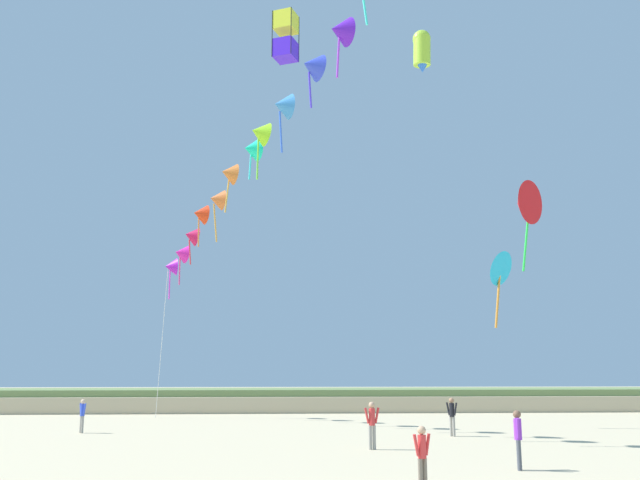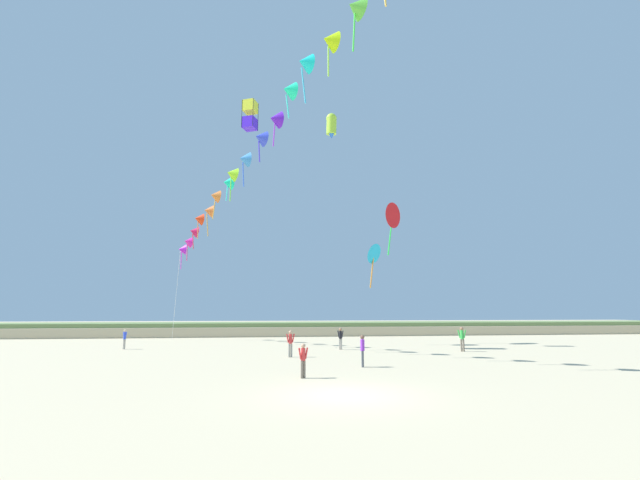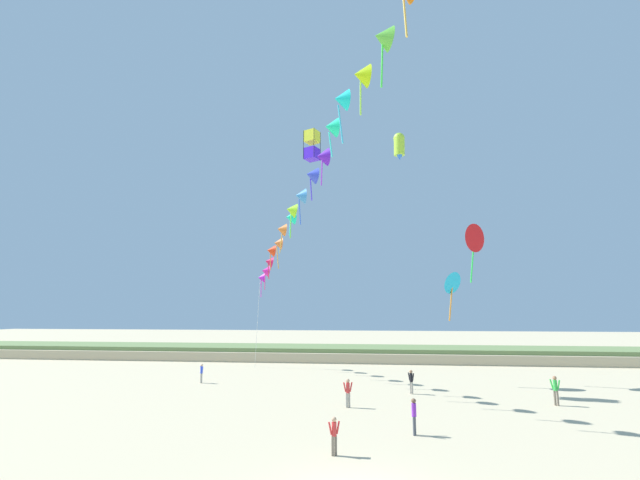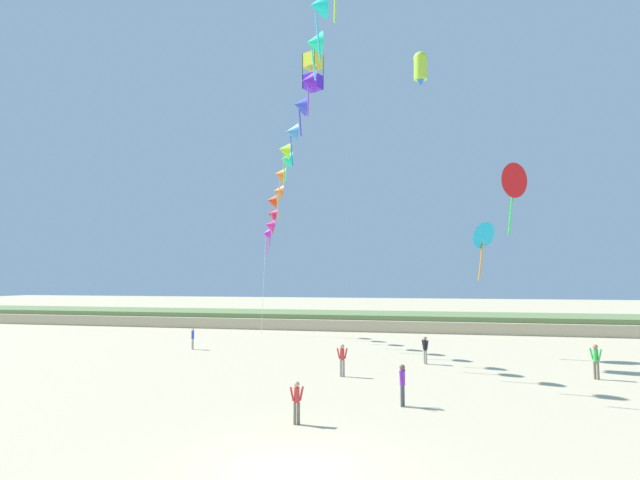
{
  "view_description": "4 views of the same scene",
  "coord_description": "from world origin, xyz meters",
  "px_view_note": "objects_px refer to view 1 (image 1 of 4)",
  "views": [
    {
      "loc": [
        -4.5,
        -12.18,
        2.7
      ],
      "look_at": [
        -3.07,
        9.48,
        6.96
      ],
      "focal_mm": 38.0,
      "sensor_mm": 36.0,
      "label": 1
    },
    {
      "loc": [
        -3.03,
        -15.26,
        2.88
      ],
      "look_at": [
        0.8,
        11.8,
        7.45
      ],
      "focal_mm": 24.0,
      "sensor_mm": 36.0,
      "label": 2
    },
    {
      "loc": [
        0.57,
        -14.16,
        5.67
      ],
      "look_at": [
        -2.44,
        10.82,
        9.9
      ],
      "focal_mm": 24.0,
      "sensor_mm": 36.0,
      "label": 3
    },
    {
      "loc": [
        3.62,
        -13.19,
        5.06
      ],
      "look_at": [
        -2.37,
        13.71,
        7.22
      ],
      "focal_mm": 28.0,
      "sensor_mm": 36.0,
      "label": 4
    }
  ],
  "objects_px": {
    "person_mid_center": "(372,422)",
    "large_kite_mid_trail": "(496,268)",
    "person_far_left": "(452,414)",
    "large_kite_high_solo": "(286,36)",
    "person_far_right": "(82,413)",
    "large_kite_low_lead": "(524,203)",
    "person_far_center": "(518,435)",
    "large_kite_outer_drift": "(422,50)",
    "person_near_left": "(422,453)"
  },
  "relations": [
    {
      "from": "large_kite_high_solo",
      "to": "person_far_left",
      "type": "bearing_deg",
      "value": -14.29
    },
    {
      "from": "person_near_left",
      "to": "person_far_center",
      "type": "xyz_separation_m",
      "value": [
        3.47,
        3.29,
        0.1
      ]
    },
    {
      "from": "large_kite_mid_trail",
      "to": "large_kite_low_lead",
      "type": "bearing_deg",
      "value": 30.56
    },
    {
      "from": "person_mid_center",
      "to": "person_far_right",
      "type": "xyz_separation_m",
      "value": [
        -12.27,
        7.53,
        -0.09
      ]
    },
    {
      "from": "person_far_left",
      "to": "person_far_right",
      "type": "height_order",
      "value": "person_far_left"
    },
    {
      "from": "person_mid_center",
      "to": "person_far_left",
      "type": "relative_size",
      "value": 1.02
    },
    {
      "from": "large_kite_outer_drift",
      "to": "person_mid_center",
      "type": "bearing_deg",
      "value": -116.89
    },
    {
      "from": "person_mid_center",
      "to": "person_far_right",
      "type": "distance_m",
      "value": 14.39
    },
    {
      "from": "large_kite_mid_trail",
      "to": "person_far_center",
      "type": "bearing_deg",
      "value": -107.17
    },
    {
      "from": "person_near_left",
      "to": "large_kite_outer_drift",
      "type": "bearing_deg",
      "value": 76.05
    },
    {
      "from": "person_far_left",
      "to": "person_far_center",
      "type": "xyz_separation_m",
      "value": [
        -0.78,
        -10.28,
        0.01
      ]
    },
    {
      "from": "person_mid_center",
      "to": "large_kite_outer_drift",
      "type": "distance_m",
      "value": 20.79
    },
    {
      "from": "person_far_right",
      "to": "large_kite_outer_drift",
      "type": "bearing_deg",
      "value": 2.11
    },
    {
      "from": "person_near_left",
      "to": "large_kite_low_lead",
      "type": "distance_m",
      "value": 24.33
    },
    {
      "from": "person_near_left",
      "to": "person_far_left",
      "type": "distance_m",
      "value": 14.22
    },
    {
      "from": "person_mid_center",
      "to": "person_far_center",
      "type": "distance_m",
      "value": 6.43
    },
    {
      "from": "person_far_center",
      "to": "large_kite_mid_trail",
      "type": "relative_size",
      "value": 0.4
    },
    {
      "from": "large_kite_low_lead",
      "to": "large_kite_mid_trail",
      "type": "bearing_deg",
      "value": -149.44
    },
    {
      "from": "person_near_left",
      "to": "person_far_left",
      "type": "xyz_separation_m",
      "value": [
        4.25,
        13.57,
        0.09
      ]
    },
    {
      "from": "person_far_right",
      "to": "person_far_left",
      "type": "bearing_deg",
      "value": -9.35
    },
    {
      "from": "large_kite_outer_drift",
      "to": "large_kite_low_lead",
      "type": "bearing_deg",
      "value": 20.96
    },
    {
      "from": "person_mid_center",
      "to": "person_far_right",
      "type": "relative_size",
      "value": 1.11
    },
    {
      "from": "person_far_right",
      "to": "large_kite_mid_trail",
      "type": "bearing_deg",
      "value": 4.55
    },
    {
      "from": "person_far_center",
      "to": "large_kite_mid_trail",
      "type": "distance_m",
      "value": 16.85
    },
    {
      "from": "person_mid_center",
      "to": "large_kite_mid_trail",
      "type": "height_order",
      "value": "large_kite_mid_trail"
    },
    {
      "from": "person_far_center",
      "to": "large_kite_low_lead",
      "type": "distance_m",
      "value": 20.39
    },
    {
      "from": "person_far_right",
      "to": "large_kite_low_lead",
      "type": "relative_size",
      "value": 0.3
    },
    {
      "from": "large_kite_high_solo",
      "to": "large_kite_low_lead",
      "type": "bearing_deg",
      "value": 15.67
    },
    {
      "from": "person_far_right",
      "to": "person_near_left",
      "type": "bearing_deg",
      "value": -53.17
    },
    {
      "from": "person_mid_center",
      "to": "large_kite_mid_trail",
      "type": "distance_m",
      "value": 14.02
    },
    {
      "from": "person_mid_center",
      "to": "large_kite_outer_drift",
      "type": "relative_size",
      "value": 0.69
    },
    {
      "from": "large_kite_outer_drift",
      "to": "large_kite_high_solo",
      "type": "bearing_deg",
      "value": -168.86
    },
    {
      "from": "person_near_left",
      "to": "person_far_right",
      "type": "xyz_separation_m",
      "value": [
        -12.2,
        16.28,
        0.01
      ]
    },
    {
      "from": "person_near_left",
      "to": "large_kite_low_lead",
      "type": "relative_size",
      "value": 0.29
    },
    {
      "from": "person_mid_center",
      "to": "person_far_left",
      "type": "bearing_deg",
      "value": 49.09
    },
    {
      "from": "person_far_left",
      "to": "large_kite_high_solo",
      "type": "bearing_deg",
      "value": 165.71
    },
    {
      "from": "large_kite_mid_trail",
      "to": "large_kite_high_solo",
      "type": "relative_size",
      "value": 1.65
    },
    {
      "from": "large_kite_outer_drift",
      "to": "large_kite_mid_trail",
      "type": "bearing_deg",
      "value": 14.79
    },
    {
      "from": "large_kite_low_lead",
      "to": "large_kite_mid_trail",
      "type": "xyz_separation_m",
      "value": [
        -2.17,
        -1.28,
        -3.8
      ]
    },
    {
      "from": "person_far_left",
      "to": "person_far_right",
      "type": "relative_size",
      "value": 1.08
    },
    {
      "from": "person_mid_center",
      "to": "large_kite_mid_trail",
      "type": "xyz_separation_m",
      "value": [
        7.91,
        9.14,
        7.1
      ]
    },
    {
      "from": "large_kite_mid_trail",
      "to": "large_kite_high_solo",
      "type": "distance_m",
      "value": 16.05
    },
    {
      "from": "person_mid_center",
      "to": "large_kite_outer_drift",
      "type": "xyz_separation_m",
      "value": [
        4.13,
        8.14,
        18.68
      ]
    },
    {
      "from": "person_mid_center",
      "to": "large_kite_low_lead",
      "type": "bearing_deg",
      "value": 45.93
    },
    {
      "from": "large_kite_low_lead",
      "to": "large_kite_outer_drift",
      "type": "relative_size",
      "value": 2.09
    },
    {
      "from": "person_far_right",
      "to": "large_kite_low_lead",
      "type": "xyz_separation_m",
      "value": [
        22.35,
        2.89,
        11.0
      ]
    },
    {
      "from": "person_mid_center",
      "to": "large_kite_mid_trail",
      "type": "relative_size",
      "value": 0.4
    },
    {
      "from": "person_far_left",
      "to": "large_kite_mid_trail",
      "type": "distance_m",
      "value": 9.13
    },
    {
      "from": "large_kite_low_lead",
      "to": "large_kite_outer_drift",
      "type": "xyz_separation_m",
      "value": [
        -5.96,
        -2.28,
        7.78
      ]
    },
    {
      "from": "person_far_right",
      "to": "large_kite_mid_trail",
      "type": "distance_m",
      "value": 21.48
    }
  ]
}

